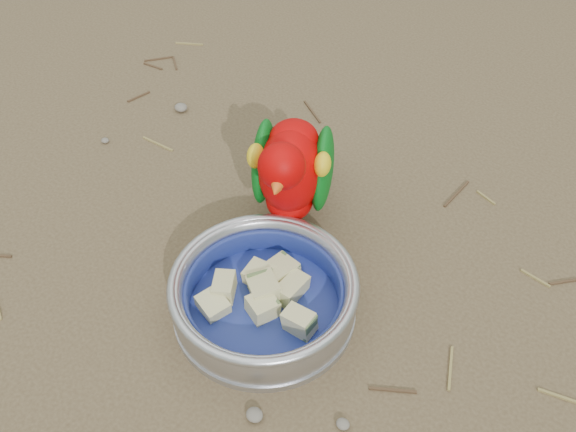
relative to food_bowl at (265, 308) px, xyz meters
The scene contains 6 objects.
ground 0.12m from the food_bowl, 163.75° to the right, with size 60.00×60.00×0.00m, color brown.
food_bowl is the anchor object (origin of this frame).
bowl_wall 0.03m from the food_bowl, ahead, with size 0.22×0.22×0.04m, color #B2B2BA, non-canonical shape.
fruit_wedges 0.02m from the food_bowl, ahead, with size 0.13×0.13×0.03m, color beige, non-canonical shape.
lory_parrot 0.17m from the food_bowl, 117.16° to the left, with size 0.11×0.22×0.18m, color #B80102, non-canonical shape.
ground_debris 0.15m from the food_bowl, 153.80° to the left, with size 0.90×0.80×0.01m, color olive, non-canonical shape.
Camera 1 is at (0.44, -0.32, 0.64)m, focal length 40.00 mm.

